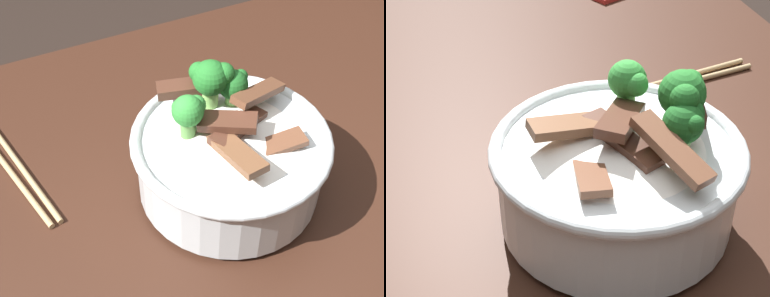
# 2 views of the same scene
# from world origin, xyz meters

# --- Properties ---
(dining_table) EXTENTS (1.40, 0.93, 0.79)m
(dining_table) POSITION_xyz_m (0.00, 0.00, 0.67)
(dining_table) COLOR #381E14
(dining_table) RESTS_ON ground
(rice_bowl) EXTENTS (0.22, 0.22, 0.15)m
(rice_bowl) POSITION_xyz_m (0.07, 0.11, 0.84)
(rice_bowl) COLOR silver
(rice_bowl) RESTS_ON dining_table
(chopsticks_pair) EXTENTS (0.07, 0.23, 0.01)m
(chopsticks_pair) POSITION_xyz_m (-0.15, 0.25, 0.79)
(chopsticks_pair) COLOR tan
(chopsticks_pair) RESTS_ON dining_table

